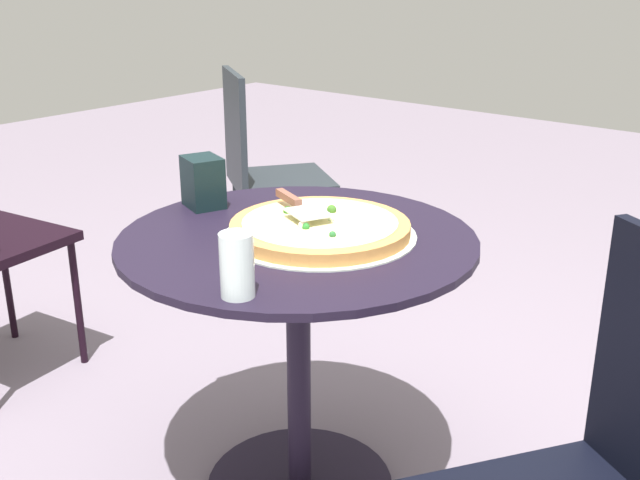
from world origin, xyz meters
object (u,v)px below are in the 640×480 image
pizza_on_tray (320,229)px  patio_chair_far (262,165)px  patio_table (298,314)px  napkin_dispenser (203,182)px  drinking_cup (237,265)px  pizza_server (298,204)px

pizza_on_tray → patio_chair_far: (1.01, -0.86, -0.19)m
pizza_on_tray → patio_chair_far: patio_chair_far is taller
patio_table → pizza_on_tray: size_ratio=1.87×
pizza_on_tray → patio_chair_far: bearing=-40.5°
pizza_on_tray → napkin_dispenser: 0.37m
patio_table → pizza_on_tray: 0.22m
pizza_on_tray → napkin_dispenser: (0.37, 0.02, 0.05)m
pizza_on_tray → drinking_cup: size_ratio=3.55×
patio_table → napkin_dispenser: (0.33, -0.02, 0.26)m
pizza_on_tray → napkin_dispenser: bearing=2.6°
drinking_cup → napkin_dispenser: napkin_dispenser is taller
pizza_server → drinking_cup: 0.40m
patio_table → drinking_cup: drinking_cup is taller
pizza_server → patio_chair_far: (0.94, -0.85, -0.23)m
patio_chair_far → drinking_cup: bearing=132.2°
drinking_cup → napkin_dispenser: 0.58m
patio_chair_far → napkin_dispenser: bearing=126.0°
drinking_cup → patio_chair_far: bearing=-47.8°
patio_chair_far → pizza_server: bearing=137.6°
patio_table → napkin_dispenser: size_ratio=6.38×
napkin_dispenser → patio_table: bearing=-162.4°
pizza_on_tray → patio_chair_far: size_ratio=0.50×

